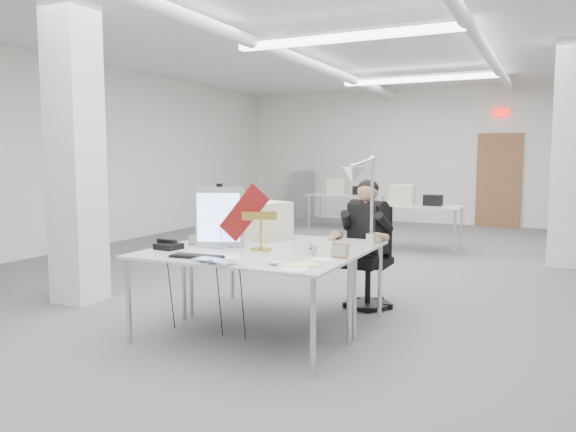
# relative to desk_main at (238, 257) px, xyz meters

# --- Properties ---
(room_shell) EXTENTS (10.04, 14.04, 3.24)m
(room_shell) POSITION_rel_desk_main_xyz_m (0.04, 2.63, 0.95)
(room_shell) COLOR #58585B
(room_shell) RESTS_ON ground
(desk_main) EXTENTS (1.80, 0.90, 0.02)m
(desk_main) POSITION_rel_desk_main_xyz_m (0.00, 0.00, 0.00)
(desk_main) COLOR silver
(desk_main) RESTS_ON room_shell
(desk_second) EXTENTS (1.80, 0.90, 0.02)m
(desk_second) POSITION_rel_desk_main_xyz_m (0.00, 0.90, 0.00)
(desk_second) COLOR silver
(desk_second) RESTS_ON room_shell
(bg_desk_a) EXTENTS (1.60, 0.80, 0.02)m
(bg_desk_a) POSITION_rel_desk_main_xyz_m (0.20, 5.50, 0.00)
(bg_desk_a) COLOR silver
(bg_desk_a) RESTS_ON room_shell
(bg_desk_b) EXTENTS (1.60, 0.80, 0.02)m
(bg_desk_b) POSITION_rel_desk_main_xyz_m (-1.80, 7.70, 0.00)
(bg_desk_b) COLOR silver
(bg_desk_b) RESTS_ON room_shell
(filing_cabinet) EXTENTS (0.45, 0.55, 1.20)m
(filing_cabinet) POSITION_rel_desk_main_xyz_m (-3.50, 9.15, -0.14)
(filing_cabinet) COLOR gray
(filing_cabinet) RESTS_ON room_shell
(office_chair) EXTENTS (0.64, 0.64, 1.00)m
(office_chair) POSITION_rel_desk_main_xyz_m (0.62, 1.60, -0.24)
(office_chair) COLOR black
(office_chair) RESTS_ON room_shell
(seated_person) EXTENTS (0.61, 0.66, 0.81)m
(seated_person) POSITION_rel_desk_main_xyz_m (0.62, 1.55, 0.16)
(seated_person) COLOR black
(seated_person) RESTS_ON office_chair
(monitor) EXTENTS (0.42, 0.22, 0.55)m
(monitor) POSITION_rel_desk_main_xyz_m (-0.37, 0.30, 0.29)
(monitor) COLOR silver
(monitor) RESTS_ON desk_main
(pennant) EXTENTS (0.48, 0.06, 0.52)m
(pennant) POSITION_rel_desk_main_xyz_m (-0.09, 0.27, 0.34)
(pennant) COLOR maroon
(pennant) RESTS_ON monitor
(keyboard) EXTENTS (0.45, 0.18, 0.02)m
(keyboard) POSITION_rel_desk_main_xyz_m (-0.25, -0.23, 0.02)
(keyboard) COLOR black
(keyboard) RESTS_ON desk_main
(laptop) EXTENTS (0.40, 0.29, 0.03)m
(laptop) POSITION_rel_desk_main_xyz_m (-0.00, -0.42, 0.03)
(laptop) COLOR #B4B4B9
(laptop) RESTS_ON desk_main
(mouse) EXTENTS (0.10, 0.07, 0.04)m
(mouse) POSITION_rel_desk_main_xyz_m (0.45, -0.24, 0.03)
(mouse) COLOR silver
(mouse) RESTS_ON desk_main
(bankers_lamp) EXTENTS (0.32, 0.22, 0.34)m
(bankers_lamp) POSITION_rel_desk_main_xyz_m (0.04, 0.32, 0.18)
(bankers_lamp) COLOR gold
(bankers_lamp) RESTS_ON desk_main
(desk_phone) EXTENTS (0.23, 0.21, 0.05)m
(desk_phone) POSITION_rel_desk_main_xyz_m (-0.73, 0.02, 0.04)
(desk_phone) COLOR black
(desk_phone) RESTS_ON desk_main
(picture_frame_left) EXTENTS (0.13, 0.07, 0.10)m
(picture_frame_left) POSITION_rel_desk_main_xyz_m (-0.66, 0.34, 0.06)
(picture_frame_left) COLOR #9C6A43
(picture_frame_left) RESTS_ON desk_main
(picture_frame_right) EXTENTS (0.16, 0.06, 0.12)m
(picture_frame_right) POSITION_rel_desk_main_xyz_m (0.80, 0.27, 0.07)
(picture_frame_right) COLOR #AB7249
(picture_frame_right) RESTS_ON desk_main
(desk_clock) EXTENTS (0.11, 0.07, 0.11)m
(desk_clock) POSITION_rel_desk_main_xyz_m (0.53, 0.31, 0.06)
(desk_clock) COLOR #ADADB2
(desk_clock) RESTS_ON desk_main
(paper_stack_a) EXTENTS (0.26, 0.32, 0.01)m
(paper_stack_a) POSITION_rel_desk_main_xyz_m (0.65, -0.29, 0.02)
(paper_stack_a) COLOR white
(paper_stack_a) RESTS_ON desk_main
(paper_stack_b) EXTENTS (0.29, 0.30, 0.01)m
(paper_stack_b) POSITION_rel_desk_main_xyz_m (0.64, -0.16, 0.02)
(paper_stack_b) COLOR #FDE297
(paper_stack_b) RESTS_ON desk_main
(paper_stack_c) EXTENTS (0.24, 0.21, 0.01)m
(paper_stack_c) POSITION_rel_desk_main_xyz_m (0.70, 0.12, 0.02)
(paper_stack_c) COLOR white
(paper_stack_c) RESTS_ON desk_main
(beige_monitor) EXTENTS (0.50, 0.49, 0.37)m
(beige_monitor) POSITION_rel_desk_main_xyz_m (-0.23, 0.94, 0.20)
(beige_monitor) COLOR beige
(beige_monitor) RESTS_ON desk_second
(architect_lamp) EXTENTS (0.30, 0.64, 0.80)m
(architect_lamp) POSITION_rel_desk_main_xyz_m (0.85, 0.70, 0.41)
(architect_lamp) COLOR #BCBCC1
(architect_lamp) RESTS_ON desk_second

